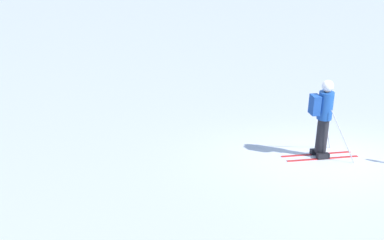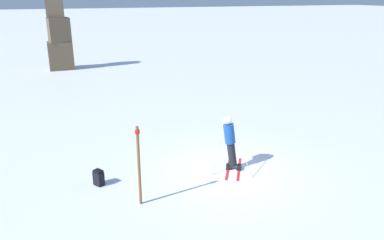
{
  "view_description": "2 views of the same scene",
  "coord_description": "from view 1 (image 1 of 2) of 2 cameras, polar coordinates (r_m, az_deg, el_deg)",
  "views": [
    {
      "loc": [
        -7.88,
        11.94,
        4.32
      ],
      "look_at": [
        -0.15,
        4.43,
        1.68
      ],
      "focal_mm": 60.0,
      "sensor_mm": 36.0,
      "label": 1
    },
    {
      "loc": [
        -5.25,
        -10.07,
        5.58
      ],
      "look_at": [
        -0.41,
        2.27,
        1.09
      ],
      "focal_mm": 35.0,
      "sensor_mm": 36.0,
      "label": 2
    }
  ],
  "objects": [
    {
      "name": "skier",
      "position": [
        14.64,
        11.59,
        0.48
      ],
      "size": [
        1.47,
        1.71,
        1.86
      ],
      "rotation": [
        0.0,
        0.0,
        -0.54
      ],
      "color": "red",
      "rests_on": "ground"
    },
    {
      "name": "ground_plane",
      "position": [
        14.94,
        11.9,
        -3.37
      ],
      "size": [
        300.0,
        300.0,
        0.0
      ],
      "primitive_type": "plane",
      "color": "white"
    }
  ]
}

